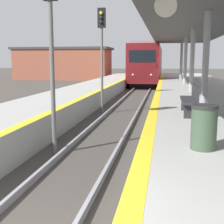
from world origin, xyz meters
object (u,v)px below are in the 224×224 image
object	(u,v)px
trash_bin	(204,127)
signal_near	(51,26)
train	(148,64)
bench	(191,98)
signal_mid	(102,41)

from	to	relation	value
trash_bin	signal_near	bearing A→B (deg)	150.28
signal_near	trash_bin	xyz separation A→B (m)	(3.72, -2.12, -2.12)
train	trash_bin	distance (m)	31.78
signal_near	trash_bin	size ratio (longest dim) A/B	5.94
bench	trash_bin	bearing A→B (deg)	-90.98
signal_mid	trash_bin	bearing A→B (deg)	-67.30
train	bench	distance (m)	27.87
train	bench	world-z (taller)	train
trash_bin	bench	bearing A→B (deg)	89.02
train	trash_bin	world-z (taller)	train
signal_near	trash_bin	world-z (taller)	signal_near
signal_near	bench	xyz separation A→B (m)	(3.79, 1.81, -2.05)
trash_bin	train	bearing A→B (deg)	94.93
train	bench	bearing A→B (deg)	-84.23
signal_mid	bench	bearing A→B (deg)	-52.81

